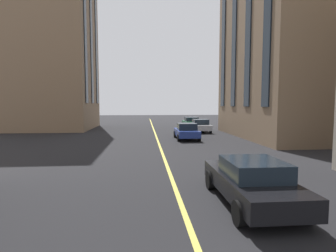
# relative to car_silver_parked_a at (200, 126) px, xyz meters

# --- Properties ---
(lane_centre_line) EXTENTS (80.00, 0.16, 0.01)m
(lane_centre_line) POSITION_rel_car_silver_parked_a_xyz_m (-12.75, 4.90, -0.70)
(lane_centre_line) COLOR #D8C64C
(lane_centre_line) RESTS_ON ground_plane
(car_silver_parked_a) EXTENTS (3.90, 1.89, 1.40)m
(car_silver_parked_a) POSITION_rel_car_silver_parked_a_xyz_m (0.00, 0.00, 0.00)
(car_silver_parked_a) COLOR #B7BABF
(car_silver_parked_a) RESTS_ON ground_plane
(car_green_trailing) EXTENTS (4.40, 1.95, 1.37)m
(car_green_trailing) POSITION_rel_car_silver_parked_a_xyz_m (5.58, 0.00, 0.00)
(car_green_trailing) COLOR #1E6038
(car_green_trailing) RESTS_ON ground_plane
(car_black_parked_b) EXTENTS (4.40, 1.95, 1.37)m
(car_black_parked_b) POSITION_rel_car_silver_parked_a_xyz_m (-20.64, 2.80, 0.00)
(car_black_parked_b) COLOR black
(car_black_parked_b) RESTS_ON ground_plane
(car_blue_near) EXTENTS (3.90, 1.89, 1.40)m
(car_blue_near) POSITION_rel_car_silver_parked_a_xyz_m (-5.78, 2.40, 0.00)
(car_blue_near) COLOR navy
(car_blue_near) RESTS_ON ground_plane
(building_left_near) EXTENTS (10.08, 10.83, 22.49)m
(building_left_near) POSITION_rel_car_silver_parked_a_xyz_m (5.52, 17.75, 10.55)
(building_left_near) COLOR #846B51
(building_left_near) RESTS_ON ground_plane
(building_right_near) EXTENTS (13.84, 8.42, 20.14)m
(building_right_near) POSITION_rel_car_silver_parked_a_xyz_m (-4.76, -6.75, 9.37)
(building_right_near) COLOR #846B51
(building_right_near) RESTS_ON ground_plane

